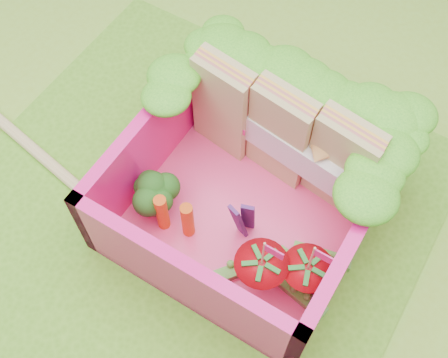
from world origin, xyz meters
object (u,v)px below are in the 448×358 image
sandwich_stack (282,134)px  broccoli (152,193)px  strawberry_left (260,273)px  bento_box (248,189)px  chopsticks (26,143)px  strawberry_right (305,277)px

sandwich_stack → broccoli: 0.78m
sandwich_stack → broccoli: size_ratio=3.47×
sandwich_stack → strawberry_left: bearing=-68.6°
bento_box → sandwich_stack: sandwich_stack is taller
bento_box → chopsticks: bearing=-167.6°
strawberry_left → chopsticks: size_ratio=0.26×
broccoli → sandwich_stack: bearing=54.0°
bento_box → chopsticks: (-1.40, -0.31, -0.25)m
sandwich_stack → strawberry_left: (0.28, -0.70, -0.17)m
bento_box → strawberry_left: 0.46m
bento_box → sandwich_stack: bearing=89.2°
bento_box → strawberry_right: strawberry_right is taller
broccoli → chopsticks: bearing=-177.7°
broccoli → strawberry_right: strawberry_right is taller
strawberry_right → sandwich_stack: bearing=128.7°
broccoli → strawberry_right: 0.94m
strawberry_right → broccoli: bearing=-178.5°
strawberry_right → bento_box: bearing=153.2°
broccoli → chopsticks: (-0.95, -0.04, -0.20)m
strawberry_right → strawberry_left: bearing=-152.9°
sandwich_stack → bento_box: bearing=-90.8°
bento_box → strawberry_right: size_ratio=2.58×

